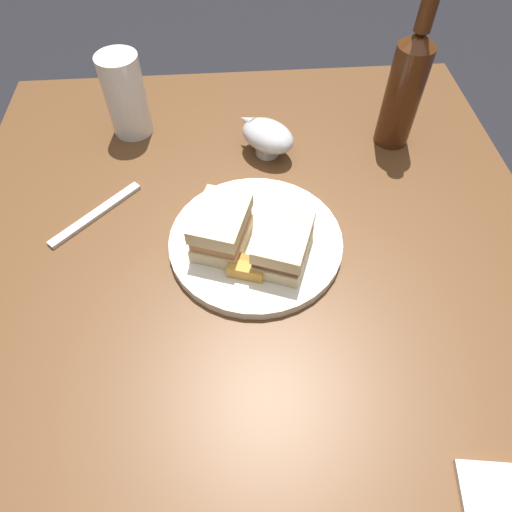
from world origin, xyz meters
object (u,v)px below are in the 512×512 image
Objects in this scene: plate at (256,242)px; gravy_boat at (267,136)px; fork at (96,214)px; sandwich_half_right at (283,243)px; cider_bottle at (405,87)px; pint_glass at (127,101)px; sandwich_half_left at (221,228)px.

plate is 2.18× the size of gravy_boat.
sandwich_half_right is at bearing -66.63° from fork.
plate is 0.97× the size of cider_bottle.
fork is at bearing -73.80° from cider_bottle.
sandwich_half_right reaches higher than gravy_boat.
gravy_boat is at bearing -179.78° from sandwich_half_right.
fork is at bearing -11.03° from pint_glass.
pint_glass is at bearing 33.85° from fork.
sandwich_half_left is 0.66× the size of fork.
fork is at bearing -112.37° from sandwich_half_left.
sandwich_half_left reaches higher than sandwich_half_right.
cider_bottle reaches higher than sandwich_half_left.
pint_glass is (-0.34, -0.26, 0.02)m from sandwich_half_right.
sandwich_half_left is 0.43× the size of cider_bottle.
plate is at bearing -132.16° from sandwich_half_right.
pint_glass is at bearing -151.94° from sandwich_half_left.
plate is 0.07m from sandwich_half_left.
sandwich_half_left is at bearing -86.73° from plate.
cider_bottle is at bearing 82.28° from pint_glass.
pint_glass reaches higher than fork.
fork is (0.16, -0.54, -0.11)m from cider_bottle.
pint_glass is (-0.31, -0.17, 0.02)m from sandwich_half_left.
fork is (-0.09, -0.21, -0.05)m from sandwich_half_left.
gravy_boat is at bearing 158.16° from sandwich_half_left.
cider_bottle reaches higher than pint_glass.
plate is 0.22m from gravy_boat.
cider_bottle is (-0.02, 0.24, 0.07)m from gravy_boat.
sandwich_half_right is at bearing 70.56° from sandwich_half_left.
sandwich_half_left is at bearing -67.50° from fork.
gravy_boat is (0.09, 0.25, -0.03)m from pint_glass.
gravy_boat is (-0.25, -0.00, -0.00)m from sandwich_half_right.
gravy_boat is (-0.22, 0.04, 0.03)m from plate.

